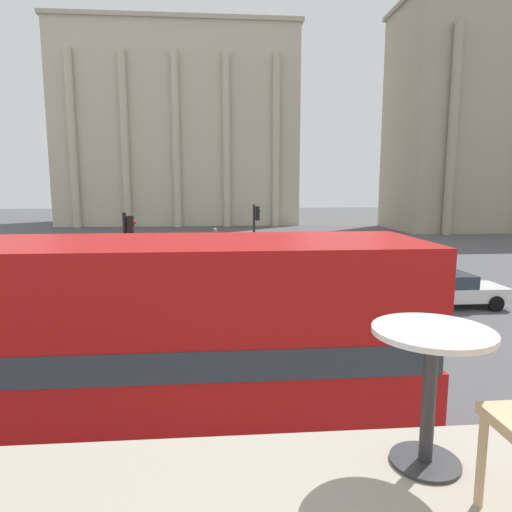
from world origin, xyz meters
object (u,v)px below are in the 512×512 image
traffic_light_near (128,257)px  car_silver (208,250)px  pedestrian_white (388,294)px  pedestrian_yellow (277,284)px  cafe_dining_table (431,366)px  pedestrian_olive (215,238)px  car_white (449,289)px  plaza_building_left (180,130)px  double_decker_bus (99,350)px  traffic_light_mid (255,232)px

traffic_light_near → car_silver: traffic_light_near is taller
pedestrian_white → pedestrian_yellow: bearing=62.0°
cafe_dining_table → car_silver: 27.85m
traffic_light_near → pedestrian_olive: (2.60, 19.56, -1.60)m
car_white → traffic_light_near: bearing=-174.6°
pedestrian_yellow → pedestrian_white: bearing=-153.2°
pedestrian_olive → car_white: bearing=36.5°
traffic_light_near → pedestrian_olive: size_ratio=2.30×
pedestrian_yellow → car_white: bearing=-128.7°
traffic_light_near → car_white: bearing=13.3°
car_white → plaza_building_left: bearing=99.5°
cafe_dining_table → pedestrian_olive: 31.98m
cafe_dining_table → traffic_light_near: size_ratio=0.18×
double_decker_bus → plaza_building_left: (-2.82, 54.83, 9.88)m
traffic_light_mid → car_white: 9.43m
double_decker_bus → traffic_light_mid: 16.10m
pedestrian_olive → traffic_light_mid: bearing=17.5°
traffic_light_near → traffic_light_mid: 9.63m
plaza_building_left → pedestrian_white: size_ratio=18.31×
traffic_light_mid → pedestrian_olive: size_ratio=2.25×
double_decker_bus → cafe_dining_table: size_ratio=14.20×
cafe_dining_table → pedestrian_white: size_ratio=0.44×
cafe_dining_table → plaza_building_left: (-5.81, 59.87, 8.20)m
double_decker_bus → car_white: 15.15m
car_white → pedestrian_olive: pedestrian_olive is taller
pedestrian_olive → pedestrian_white: pedestrian_olive is taller
cafe_dining_table → traffic_light_near: cafe_dining_table is taller
pedestrian_olive → pedestrian_white: (6.34, -18.26, -0.06)m
car_silver → traffic_light_mid: bearing=162.2°
plaza_building_left → pedestrian_olive: size_ratio=17.27×
cafe_dining_table → plaza_building_left: size_ratio=0.02×
plaza_building_left → car_silver: 34.46m
car_white → car_silver: same height
traffic_light_mid → traffic_light_near: bearing=-119.1°
plaza_building_left → car_white: 48.26m
traffic_light_near → pedestrian_white: 9.18m
cafe_dining_table → pedestrian_yellow: bearing=85.4°
cafe_dining_table → double_decker_bus: bearing=120.7°
plaza_building_left → car_silver: plaza_building_left is taller
car_silver → pedestrian_olive: (0.44, 4.21, 0.31)m
pedestrian_white → pedestrian_olive: bearing=20.3°
plaza_building_left → traffic_light_mid: size_ratio=7.68×
plaza_building_left → traffic_light_near: plaza_building_left is taller
car_silver → pedestrian_white: size_ratio=2.56×
plaza_building_left → traffic_light_near: bearing=-87.7°
car_white → cafe_dining_table: bearing=-126.4°
pedestrian_yellow → car_silver: bearing=-20.0°
double_decker_bus → traffic_light_mid: bearing=78.4°
cafe_dining_table → pedestrian_olive: bearing=92.3°
double_decker_bus → pedestrian_white: bearing=48.7°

